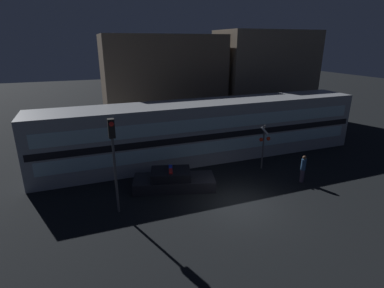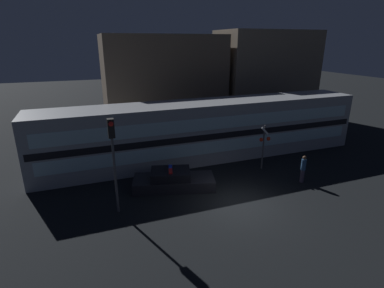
{
  "view_description": "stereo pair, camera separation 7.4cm",
  "coord_description": "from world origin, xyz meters",
  "px_view_note": "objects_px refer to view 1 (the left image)",
  "views": [
    {
      "loc": [
        -7.33,
        -12.02,
        8.12
      ],
      "look_at": [
        -0.84,
        5.04,
        1.87
      ],
      "focal_mm": 28.0,
      "sensor_mm": 36.0,
      "label": 1
    },
    {
      "loc": [
        -7.26,
        -12.05,
        8.12
      ],
      "look_at": [
        -0.84,
        5.04,
        1.87
      ],
      "focal_mm": 28.0,
      "sensor_mm": 36.0,
      "label": 2
    }
  ],
  "objects_px": {
    "crossing_signal_near": "(264,143)",
    "traffic_light_corner": "(113,147)",
    "train": "(207,130)",
    "police_car": "(173,181)",
    "pedestrian": "(303,169)"
  },
  "relations": [
    {
      "from": "crossing_signal_near",
      "to": "pedestrian",
      "type": "bearing_deg",
      "value": -66.7
    },
    {
      "from": "train",
      "to": "crossing_signal_near",
      "type": "xyz_separation_m",
      "value": [
        2.68,
        -3.29,
        -0.23
      ]
    },
    {
      "from": "train",
      "to": "pedestrian",
      "type": "distance_m",
      "value": 7.11
    },
    {
      "from": "train",
      "to": "crossing_signal_near",
      "type": "height_order",
      "value": "train"
    },
    {
      "from": "crossing_signal_near",
      "to": "traffic_light_corner",
      "type": "relative_size",
      "value": 0.63
    },
    {
      "from": "train",
      "to": "traffic_light_corner",
      "type": "distance_m",
      "value": 9.04
    },
    {
      "from": "train",
      "to": "pedestrian",
      "type": "xyz_separation_m",
      "value": [
        3.8,
        -5.88,
        -1.2
      ]
    },
    {
      "from": "police_car",
      "to": "traffic_light_corner",
      "type": "height_order",
      "value": "traffic_light_corner"
    },
    {
      "from": "police_car",
      "to": "pedestrian",
      "type": "height_order",
      "value": "pedestrian"
    },
    {
      "from": "train",
      "to": "traffic_light_corner",
      "type": "bearing_deg",
      "value": -142.82
    },
    {
      "from": "train",
      "to": "traffic_light_corner",
      "type": "xyz_separation_m",
      "value": [
        -7.11,
        -5.4,
        1.39
      ]
    },
    {
      "from": "train",
      "to": "pedestrian",
      "type": "bearing_deg",
      "value": -57.12
    },
    {
      "from": "train",
      "to": "pedestrian",
      "type": "relative_size",
      "value": 13.78
    },
    {
      "from": "crossing_signal_near",
      "to": "traffic_light_corner",
      "type": "xyz_separation_m",
      "value": [
        -9.8,
        -2.11,
        1.62
      ]
    },
    {
      "from": "pedestrian",
      "to": "traffic_light_corner",
      "type": "xyz_separation_m",
      "value": [
        -10.92,
        0.49,
        2.59
      ]
    }
  ]
}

